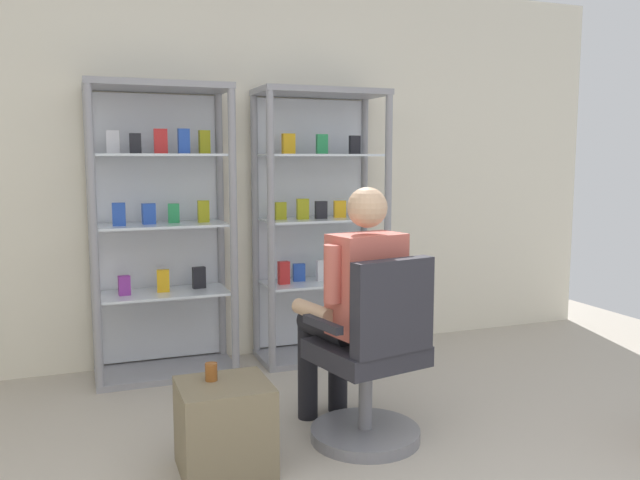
# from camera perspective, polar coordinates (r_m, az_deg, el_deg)

# --- Properties ---
(back_wall) EXTENTS (6.00, 0.10, 2.70)m
(back_wall) POSITION_cam_1_polar(r_m,az_deg,el_deg) (4.70, -7.55, 6.15)
(back_wall) COLOR silver
(back_wall) RESTS_ON ground
(display_cabinet_left) EXTENTS (0.90, 0.45, 1.90)m
(display_cabinet_left) POSITION_cam_1_polar(r_m,az_deg,el_deg) (4.40, -13.77, 0.93)
(display_cabinet_left) COLOR gray
(display_cabinet_left) RESTS_ON ground
(display_cabinet_right) EXTENTS (0.90, 0.45, 1.90)m
(display_cabinet_right) POSITION_cam_1_polar(r_m,az_deg,el_deg) (4.65, -0.20, 1.39)
(display_cabinet_right) COLOR gray
(display_cabinet_right) RESTS_ON ground
(office_chair) EXTENTS (0.61, 0.57, 0.96)m
(office_chair) POSITION_cam_1_polar(r_m,az_deg,el_deg) (3.30, 4.61, -11.10)
(office_chair) COLOR slate
(office_chair) RESTS_ON ground
(seated_shopkeeper) EXTENTS (0.54, 0.61, 1.29)m
(seated_shopkeeper) POSITION_cam_1_polar(r_m,az_deg,el_deg) (3.35, 2.97, -5.20)
(seated_shopkeeper) COLOR black
(seated_shopkeeper) RESTS_ON ground
(storage_crate) EXTENTS (0.41, 0.38, 0.41)m
(storage_crate) POSITION_cam_1_polar(r_m,az_deg,el_deg) (3.13, -8.35, -15.91)
(storage_crate) COLOR #72664C
(storage_crate) RESTS_ON ground
(tea_glass) EXTENTS (0.06, 0.06, 0.08)m
(tea_glass) POSITION_cam_1_polar(r_m,az_deg,el_deg) (3.08, -9.51, -11.32)
(tea_glass) COLOR brown
(tea_glass) RESTS_ON storage_crate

